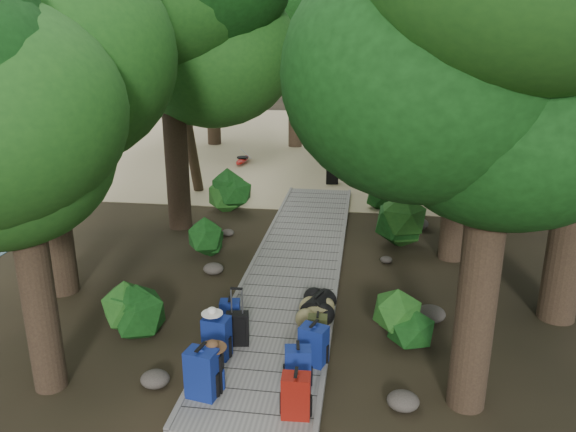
% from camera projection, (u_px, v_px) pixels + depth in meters
% --- Properties ---
extents(ground, '(120.00, 120.00, 0.00)m').
position_uv_depth(ground, '(292.00, 282.00, 11.88)').
color(ground, '#2F2617').
rests_on(ground, ground).
extents(sand_beach, '(40.00, 22.00, 0.02)m').
position_uv_depth(sand_beach, '(337.00, 142.00, 26.93)').
color(sand_beach, tan).
rests_on(sand_beach, ground).
extents(boardwalk, '(2.00, 12.00, 0.12)m').
position_uv_depth(boardwalk, '(297.00, 261.00, 12.80)').
color(boardwalk, gray).
rests_on(boardwalk, ground).
extents(backpack_left_a, '(0.48, 0.38, 0.80)m').
position_uv_depth(backpack_left_a, '(202.00, 371.00, 7.84)').
color(backpack_left_a, navy).
rests_on(backpack_left_a, boardwalk).
extents(backpack_left_b, '(0.39, 0.30, 0.67)m').
position_uv_depth(backpack_left_b, '(210.00, 369.00, 8.02)').
color(backpack_left_b, black).
rests_on(backpack_left_b, boardwalk).
extents(backpack_left_c, '(0.45, 0.35, 0.76)m').
position_uv_depth(backpack_left_c, '(217.00, 335.00, 8.81)').
color(backpack_left_c, navy).
rests_on(backpack_left_c, boardwalk).
extents(backpack_left_d, '(0.38, 0.30, 0.53)m').
position_uv_depth(backpack_left_d, '(230.00, 312.00, 9.79)').
color(backpack_left_d, navy).
rests_on(backpack_left_d, boardwalk).
extents(backpack_right_a, '(0.40, 0.29, 0.68)m').
position_uv_depth(backpack_right_a, '(296.00, 394.00, 7.45)').
color(backpack_right_a, maroon).
rests_on(backpack_right_a, boardwalk).
extents(backpack_right_b, '(0.41, 0.32, 0.68)m').
position_uv_depth(backpack_right_b, '(298.00, 365.00, 8.10)').
color(backpack_right_b, navy).
rests_on(backpack_right_b, boardwalk).
extents(backpack_right_c, '(0.48, 0.41, 0.70)m').
position_uv_depth(backpack_right_c, '(314.00, 343.00, 8.65)').
color(backpack_right_c, navy).
rests_on(backpack_right_c, boardwalk).
extents(backpack_right_d, '(0.33, 0.24, 0.48)m').
position_uv_depth(backpack_right_d, '(318.00, 327.00, 9.34)').
color(backpack_right_d, '#3C401A').
rests_on(backpack_right_d, boardwalk).
extents(duffel_right_khaki, '(0.62, 0.69, 0.38)m').
position_uv_depth(duffel_right_khaki, '(315.00, 313.00, 9.92)').
color(duffel_right_khaki, olive).
rests_on(duffel_right_khaki, boardwalk).
extents(duffel_right_black, '(0.62, 0.77, 0.42)m').
position_uv_depth(duffel_right_black, '(319.00, 306.00, 10.12)').
color(duffel_right_black, black).
rests_on(duffel_right_black, boardwalk).
extents(suitcase_on_boardwalk, '(0.39, 0.26, 0.57)m').
position_uv_depth(suitcase_on_boardwalk, '(238.00, 329.00, 9.20)').
color(suitcase_on_boardwalk, black).
rests_on(suitcase_on_boardwalk, boardwalk).
extents(lone_suitcase_on_sand, '(0.44, 0.29, 0.65)m').
position_uv_depth(lone_suitcase_on_sand, '(332.00, 175.00, 19.42)').
color(lone_suitcase_on_sand, black).
rests_on(lone_suitcase_on_sand, sand_beach).
extents(hat_brown, '(0.41, 0.41, 0.12)m').
position_uv_depth(hat_brown, '(212.00, 344.00, 7.90)').
color(hat_brown, '#51351E').
rests_on(hat_brown, backpack_left_b).
extents(hat_white, '(0.34, 0.34, 0.11)m').
position_uv_depth(hat_white, '(212.00, 310.00, 8.67)').
color(hat_white, silver).
rests_on(hat_white, backpack_left_c).
extents(kayak, '(0.76, 3.28, 0.33)m').
position_uv_depth(kayak, '(243.00, 159.00, 22.58)').
color(kayak, '#B1130F').
rests_on(kayak, sand_beach).
extents(sun_lounger, '(0.57, 1.77, 0.57)m').
position_uv_depth(sun_lounger, '(409.00, 172.00, 19.90)').
color(sun_lounger, silver).
rests_on(sun_lounger, sand_beach).
extents(tree_right_a, '(4.53, 4.53, 7.55)m').
position_uv_depth(tree_right_a, '(495.00, 141.00, 6.81)').
color(tree_right_a, black).
rests_on(tree_right_a, ground).
extents(tree_right_c, '(4.99, 4.99, 8.63)m').
position_uv_depth(tree_right_c, '(469.00, 68.00, 11.81)').
color(tree_right_c, black).
rests_on(tree_right_c, ground).
extents(tree_right_d, '(5.85, 5.85, 10.72)m').
position_uv_depth(tree_right_d, '(544.00, 18.00, 13.62)').
color(tree_right_d, black).
rests_on(tree_right_d, ground).
extents(tree_right_e, '(4.55, 4.55, 8.19)m').
position_uv_depth(tree_right_e, '(457.00, 65.00, 16.75)').
color(tree_right_e, black).
rests_on(tree_right_e, ground).
extents(tree_right_f, '(6.19, 6.19, 11.05)m').
position_uv_depth(tree_right_f, '(529.00, 16.00, 17.67)').
color(tree_right_f, black).
rests_on(tree_right_f, ground).
extents(tree_left_a, '(4.01, 4.01, 6.69)m').
position_uv_depth(tree_left_a, '(19.00, 167.00, 7.34)').
color(tree_left_a, black).
rests_on(tree_left_a, ground).
extents(tree_left_b, '(5.01, 5.01, 9.02)m').
position_uv_depth(tree_left_b, '(33.00, 63.00, 10.06)').
color(tree_left_b, black).
rests_on(tree_left_b, ground).
extents(tree_left_c, '(5.02, 5.02, 8.74)m').
position_uv_depth(tree_left_c, '(170.00, 60.00, 13.88)').
color(tree_left_c, black).
rests_on(tree_left_c, ground).
extents(tree_back_a, '(5.18, 5.18, 8.97)m').
position_uv_depth(tree_back_a, '(296.00, 45.00, 24.58)').
color(tree_back_a, black).
rests_on(tree_back_a, ground).
extents(tree_back_b, '(4.92, 4.92, 8.79)m').
position_uv_depth(tree_back_b, '(373.00, 47.00, 25.06)').
color(tree_back_b, black).
rests_on(tree_back_b, ground).
extents(tree_back_c, '(5.60, 5.60, 10.07)m').
position_uv_depth(tree_back_c, '(453.00, 32.00, 24.32)').
color(tree_back_c, black).
rests_on(tree_back_c, ground).
extents(tree_back_d, '(5.35, 5.35, 8.92)m').
position_uv_depth(tree_back_d, '(211.00, 46.00, 25.12)').
color(tree_back_d, black).
rests_on(tree_back_d, ground).
extents(palm_right_a, '(4.36, 4.36, 7.43)m').
position_uv_depth(palm_right_a, '(425.00, 82.00, 15.46)').
color(palm_right_a, '#164513').
rests_on(palm_right_a, ground).
extents(palm_right_b, '(3.87, 3.87, 7.48)m').
position_uv_depth(palm_right_b, '(457.00, 69.00, 20.48)').
color(palm_right_b, '#164513').
rests_on(palm_right_b, ground).
extents(palm_right_c, '(4.72, 4.72, 7.51)m').
position_uv_depth(palm_right_c, '(387.00, 66.00, 22.69)').
color(palm_right_c, '#164513').
rests_on(palm_right_c, ground).
extents(palm_left_a, '(4.53, 4.53, 7.21)m').
position_uv_depth(palm_left_a, '(185.00, 80.00, 17.60)').
color(palm_left_a, '#164513').
rests_on(palm_left_a, ground).
extents(rock_left_a, '(0.44, 0.40, 0.24)m').
position_uv_depth(rock_left_a, '(155.00, 379.00, 8.34)').
color(rock_left_a, '#4C473F').
rests_on(rock_left_a, ground).
extents(rock_left_b, '(0.35, 0.31, 0.19)m').
position_uv_depth(rock_left_b, '(131.00, 314.00, 10.32)').
color(rock_left_b, '#4C473F').
rests_on(rock_left_b, ground).
extents(rock_left_c, '(0.44, 0.40, 0.24)m').
position_uv_depth(rock_left_c, '(213.00, 269.00, 12.24)').
color(rock_left_c, '#4C473F').
rests_on(rock_left_c, ground).
extents(rock_left_d, '(0.32, 0.29, 0.18)m').
position_uv_depth(rock_left_d, '(228.00, 233.00, 14.55)').
color(rock_left_d, '#4C473F').
rests_on(rock_left_d, ground).
extents(rock_right_a, '(0.46, 0.41, 0.25)m').
position_uv_depth(rock_right_a, '(403.00, 401.00, 7.84)').
color(rock_right_a, '#4C473F').
rests_on(rock_right_a, ground).
extents(rock_right_b, '(0.54, 0.49, 0.30)m').
position_uv_depth(rock_right_b, '(431.00, 314.00, 10.22)').
color(rock_right_b, '#4C473F').
rests_on(rock_right_b, ground).
extents(rock_right_c, '(0.28, 0.25, 0.15)m').
position_uv_depth(rock_right_c, '(386.00, 260.00, 12.84)').
color(rock_right_c, '#4C473F').
rests_on(rock_right_c, ground).
extents(rock_right_d, '(0.57, 0.51, 0.31)m').
position_uv_depth(rock_right_d, '(418.00, 224.00, 15.02)').
color(rock_right_d, '#4C473F').
rests_on(rock_right_d, ground).
extents(shrub_left_a, '(1.05, 1.05, 0.94)m').
position_uv_depth(shrub_left_a, '(129.00, 311.00, 9.63)').
color(shrub_left_a, '#1B4C17').
rests_on(shrub_left_a, ground).
extents(shrub_left_b, '(0.89, 0.89, 0.80)m').
position_uv_depth(shrub_left_b, '(210.00, 240.00, 13.14)').
color(shrub_left_b, '#1B4C17').
rests_on(shrub_left_b, ground).
extents(shrub_left_c, '(1.37, 1.37, 1.23)m').
position_uv_depth(shrub_left_c, '(232.00, 190.00, 16.49)').
color(shrub_left_c, '#1B4C17').
rests_on(shrub_left_c, ground).
extents(shrub_right_a, '(0.92, 0.92, 0.83)m').
position_uv_depth(shrub_right_a, '(400.00, 323.00, 9.36)').
color(shrub_right_a, '#1B4C17').
rests_on(shrub_right_a, ground).
extents(shrub_right_b, '(1.40, 1.40, 1.26)m').
position_uv_depth(shrub_right_b, '(402.00, 222.00, 13.69)').
color(shrub_right_b, '#1B4C17').
rests_on(shrub_right_b, ground).
extents(shrub_right_c, '(0.90, 0.90, 0.81)m').
position_uv_depth(shrub_right_c, '(378.00, 194.00, 16.82)').
color(shrub_right_c, '#1B4C17').
rests_on(shrub_right_c, ground).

